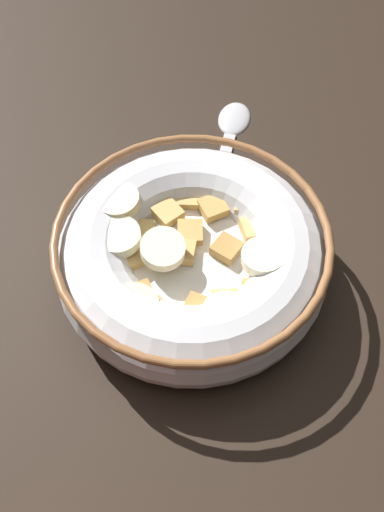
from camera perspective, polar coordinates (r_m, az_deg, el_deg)
name	(u,v)px	position (r cm, az deg, el deg)	size (l,w,h in cm)	color
ground_plane	(192,286)	(50.21, 0.00, -2.56)	(91.75, 91.75, 2.00)	black
cereal_bowl	(192,257)	(46.90, -0.03, -0.09)	(19.18, 19.18, 5.58)	silver
spoon	(229,138)	(57.83, 3.15, 9.99)	(6.65, 16.21, 0.80)	#B7B7BC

